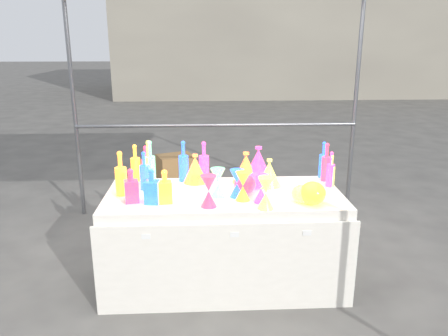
{
  "coord_description": "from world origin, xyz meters",
  "views": [
    {
      "loc": [
        -0.16,
        -3.15,
        1.87
      ],
      "look_at": [
        0.0,
        0.0,
        0.95
      ],
      "focal_mm": 35.0,
      "sensor_mm": 36.0,
      "label": 1
    }
  ],
  "objects_px": {
    "decanter_0": "(165,186)",
    "lampshade_0": "(195,168)",
    "bottle_0": "(135,163)",
    "display_table": "(224,238)",
    "cardboard_box_closed": "(175,167)",
    "hourglass_0": "(209,191)",
    "globe_0": "(313,194)"
  },
  "relations": [
    {
      "from": "display_table",
      "to": "cardboard_box_closed",
      "type": "xyz_separation_m",
      "value": [
        -0.54,
        2.76,
        -0.2
      ]
    },
    {
      "from": "bottle_0",
      "to": "globe_0",
      "type": "xyz_separation_m",
      "value": [
        1.33,
        -0.62,
        -0.08
      ]
    },
    {
      "from": "globe_0",
      "to": "lampshade_0",
      "type": "distance_m",
      "value": 1.0
    },
    {
      "from": "bottle_0",
      "to": "hourglass_0",
      "type": "height_order",
      "value": "bottle_0"
    },
    {
      "from": "display_table",
      "to": "lampshade_0",
      "type": "bearing_deg",
      "value": 127.4
    },
    {
      "from": "bottle_0",
      "to": "hourglass_0",
      "type": "xyz_separation_m",
      "value": [
        0.59,
        -0.62,
        -0.04
      ]
    },
    {
      "from": "bottle_0",
      "to": "decanter_0",
      "type": "height_order",
      "value": "bottle_0"
    },
    {
      "from": "globe_0",
      "to": "lampshade_0",
      "type": "bearing_deg",
      "value": 146.76
    },
    {
      "from": "cardboard_box_closed",
      "to": "decanter_0",
      "type": "xyz_separation_m",
      "value": [
        0.11,
        -2.93,
        0.7
      ]
    },
    {
      "from": "cardboard_box_closed",
      "to": "lampshade_0",
      "type": "height_order",
      "value": "lampshade_0"
    },
    {
      "from": "hourglass_0",
      "to": "lampshade_0",
      "type": "xyz_separation_m",
      "value": [
        -0.1,
        0.55,
        0.0
      ]
    },
    {
      "from": "display_table",
      "to": "hourglass_0",
      "type": "height_order",
      "value": "hourglass_0"
    },
    {
      "from": "bottle_0",
      "to": "display_table",
      "type": "bearing_deg",
      "value": -26.71
    },
    {
      "from": "bottle_0",
      "to": "decanter_0",
      "type": "relative_size",
      "value": 1.25
    },
    {
      "from": "cardboard_box_closed",
      "to": "lampshade_0",
      "type": "relative_size",
      "value": 1.99
    },
    {
      "from": "hourglass_0",
      "to": "lampshade_0",
      "type": "relative_size",
      "value": 0.96
    },
    {
      "from": "bottle_0",
      "to": "lampshade_0",
      "type": "relative_size",
      "value": 1.3
    },
    {
      "from": "hourglass_0",
      "to": "globe_0",
      "type": "bearing_deg",
      "value": 0.45
    },
    {
      "from": "cardboard_box_closed",
      "to": "bottle_0",
      "type": "bearing_deg",
      "value": -115.97
    },
    {
      "from": "decanter_0",
      "to": "lampshade_0",
      "type": "bearing_deg",
      "value": 57.0
    },
    {
      "from": "decanter_0",
      "to": "globe_0",
      "type": "relative_size",
      "value": 1.33
    },
    {
      "from": "bottle_0",
      "to": "globe_0",
      "type": "relative_size",
      "value": 1.67
    },
    {
      "from": "bottle_0",
      "to": "hourglass_0",
      "type": "relative_size",
      "value": 1.36
    },
    {
      "from": "display_table",
      "to": "hourglass_0",
      "type": "relative_size",
      "value": 8.09
    },
    {
      "from": "bottle_0",
      "to": "lampshade_0",
      "type": "bearing_deg",
      "value": -8.08
    },
    {
      "from": "display_table",
      "to": "cardboard_box_closed",
      "type": "height_order",
      "value": "display_table"
    },
    {
      "from": "hourglass_0",
      "to": "decanter_0",
      "type": "bearing_deg",
      "value": 162.86
    },
    {
      "from": "globe_0",
      "to": "cardboard_box_closed",
      "type": "bearing_deg",
      "value": 111.02
    },
    {
      "from": "lampshade_0",
      "to": "bottle_0",
      "type": "bearing_deg",
      "value": 178.18
    },
    {
      "from": "cardboard_box_closed",
      "to": "bottle_0",
      "type": "height_order",
      "value": "bottle_0"
    },
    {
      "from": "decanter_0",
      "to": "globe_0",
      "type": "xyz_separation_m",
      "value": [
        1.05,
        -0.09,
        -0.05
      ]
    },
    {
      "from": "display_table",
      "to": "lampshade_0",
      "type": "distance_m",
      "value": 0.61
    }
  ]
}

